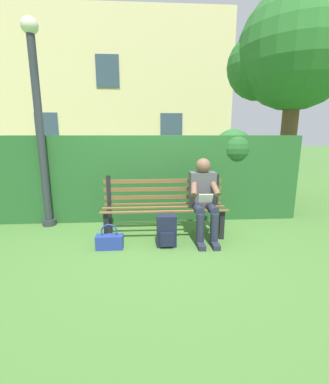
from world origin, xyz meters
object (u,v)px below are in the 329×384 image
person_seated (204,197)px  handbag (110,241)px  lamp_post (39,119)px  backpack (167,231)px  park_bench (164,205)px  tree (290,55)px

person_seated → handbag: size_ratio=3.24×
person_seated → lamp_post: 2.87m
backpack → park_bench: bearing=-88.6°
tree → handbag: tree is taller
park_bench → backpack: park_bench is taller
backpack → person_seated: bearing=-154.6°
tree → handbag: size_ratio=12.47×
person_seated → lamp_post: bearing=-15.6°
lamp_post → park_bench: bearing=165.1°
person_seated → tree: 4.23m
person_seated → backpack: bearing=25.4°
backpack → handbag: (0.79, 0.05, -0.11)m
backpack → handbag: 0.79m
person_seated → handbag: person_seated is taller
handbag → backpack: bearing=-176.3°
park_bench → person_seated: bearing=162.2°
handbag → lamp_post: (1.18, -1.03, 1.67)m
person_seated → lamp_post: lamp_post is taller
tree → lamp_post: size_ratio=1.42×
lamp_post → tree: bearing=-161.2°
handbag → lamp_post: size_ratio=0.11×
park_bench → lamp_post: 2.41m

